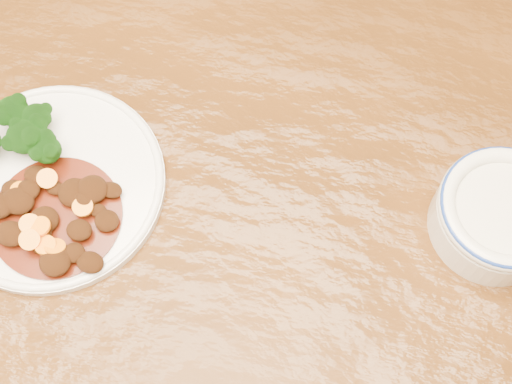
% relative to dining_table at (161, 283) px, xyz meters
% --- Properties ---
extents(ground, '(4.00, 4.00, 0.00)m').
position_rel_dining_table_xyz_m(ground, '(0.00, 0.00, -0.67)').
color(ground, '#4E2713').
rests_on(ground, ground).
extents(dining_table, '(1.60, 1.08, 0.75)m').
position_rel_dining_table_xyz_m(dining_table, '(0.00, 0.00, 0.00)').
color(dining_table, '#532D0E').
rests_on(dining_table, ground).
extents(dinner_plate, '(0.24, 0.24, 0.02)m').
position_rel_dining_table_xyz_m(dinner_plate, '(-0.13, 0.04, 0.09)').
color(dinner_plate, silver).
rests_on(dinner_plate, dining_table).
extents(broccoli_florets, '(0.10, 0.08, 0.04)m').
position_rel_dining_table_xyz_m(broccoli_florets, '(-0.18, 0.07, 0.11)').
color(broccoli_florets, '#70A354').
rests_on(broccoli_florets, dinner_plate).
extents(mince_stew, '(0.15, 0.14, 0.03)m').
position_rel_dining_table_xyz_m(mince_stew, '(-0.11, 0.00, 0.10)').
color(mince_stew, '#471307').
rests_on(mince_stew, dinner_plate).
extents(dip_bowl, '(0.13, 0.13, 0.06)m').
position_rel_dining_table_xyz_m(dip_bowl, '(0.32, 0.15, 0.11)').
color(dip_bowl, beige).
rests_on(dip_bowl, dining_table).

